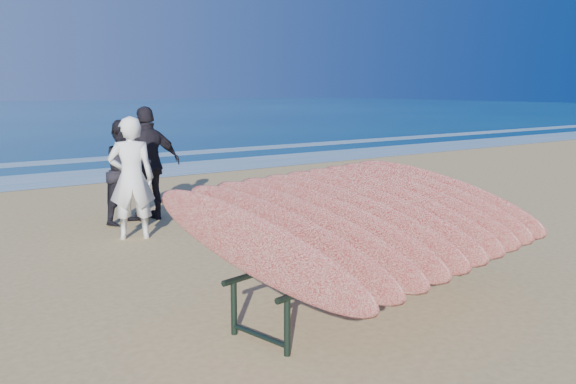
{
  "coord_description": "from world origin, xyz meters",
  "views": [
    {
      "loc": [
        -4.2,
        -5.01,
        2.18
      ],
      "look_at": [
        0.0,
        0.8,
        0.95
      ],
      "focal_mm": 38.0,
      "sensor_mm": 36.0,
      "label": 1
    }
  ],
  "objects_px": {
    "surfboard_rack": "(364,218)",
    "person_white": "(131,178)",
    "person_dark_a": "(126,172)",
    "person_dark_b": "(148,164)"
  },
  "relations": [
    {
      "from": "surfboard_rack",
      "to": "person_white",
      "type": "distance_m",
      "value": 4.04
    },
    {
      "from": "surfboard_rack",
      "to": "person_white",
      "type": "xyz_separation_m",
      "value": [
        -0.89,
        3.94,
        0.01
      ]
    },
    {
      "from": "surfboard_rack",
      "to": "person_dark_b",
      "type": "bearing_deg",
      "value": 80.92
    },
    {
      "from": "person_dark_a",
      "to": "person_dark_b",
      "type": "xyz_separation_m",
      "value": [
        0.4,
        0.05,
        0.1
      ]
    },
    {
      "from": "person_white",
      "to": "person_dark_b",
      "type": "distance_m",
      "value": 1.28
    },
    {
      "from": "person_dark_a",
      "to": "person_dark_b",
      "type": "distance_m",
      "value": 0.42
    },
    {
      "from": "surfboard_rack",
      "to": "person_dark_b",
      "type": "relative_size",
      "value": 1.92
    },
    {
      "from": "surfboard_rack",
      "to": "person_dark_a",
      "type": "xyz_separation_m",
      "value": [
        -0.58,
        4.95,
        -0.04
      ]
    },
    {
      "from": "person_dark_a",
      "to": "person_dark_b",
      "type": "relative_size",
      "value": 0.89
    },
    {
      "from": "surfboard_rack",
      "to": "person_white",
      "type": "bearing_deg",
      "value": 91.64
    }
  ]
}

